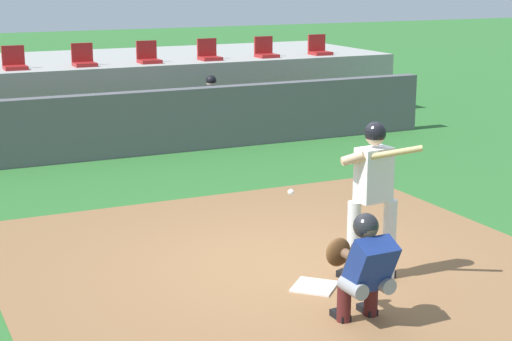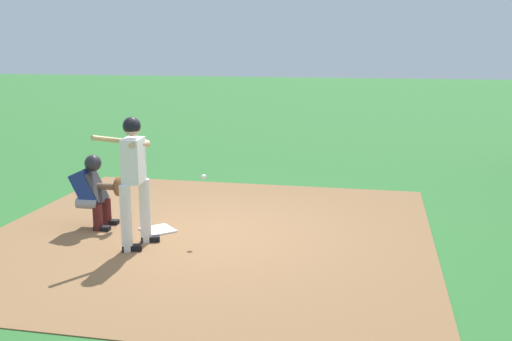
# 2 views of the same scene
# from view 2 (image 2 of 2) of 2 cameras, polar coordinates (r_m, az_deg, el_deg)

# --- Properties ---
(ground_plane) EXTENTS (80.00, 80.00, 0.00)m
(ground_plane) POSITION_cam_2_polar(r_m,az_deg,el_deg) (8.69, -4.55, -6.25)
(ground_plane) COLOR #2D6B2D
(dirt_infield) EXTENTS (6.40, 6.40, 0.01)m
(dirt_infield) POSITION_cam_2_polar(r_m,az_deg,el_deg) (8.69, -4.55, -6.22)
(dirt_infield) COLOR olive
(dirt_infield) RESTS_ON ground
(home_plate) EXTENTS (0.62, 0.62, 0.02)m
(home_plate) POSITION_cam_2_polar(r_m,az_deg,el_deg) (8.93, -9.51, -5.71)
(home_plate) COLOR white
(home_plate) RESTS_ON dirt_infield
(batter_at_plate) EXTENTS (0.75, 0.70, 1.80)m
(batter_at_plate) POSITION_cam_2_polar(r_m,az_deg,el_deg) (8.07, -11.73, -0.30)
(batter_at_plate) COLOR silver
(batter_at_plate) RESTS_ON ground
(catcher_crouched) EXTENTS (0.49, 2.11, 1.13)m
(catcher_crouched) POSITION_cam_2_polar(r_m,az_deg,el_deg) (9.18, -15.32, -1.70)
(catcher_crouched) COLOR gray
(catcher_crouched) RESTS_ON ground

